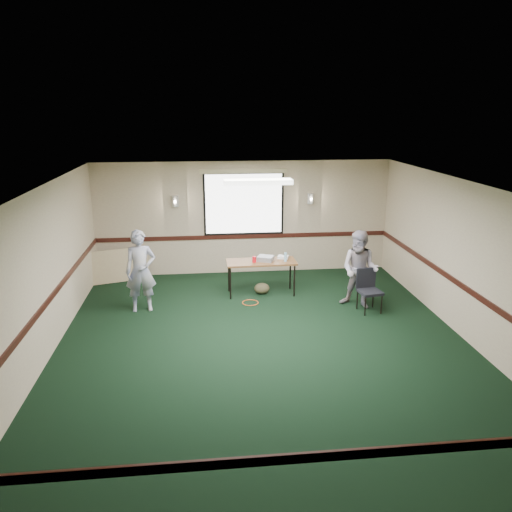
{
  "coord_description": "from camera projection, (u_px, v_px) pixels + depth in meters",
  "views": [
    {
      "loc": [
        -0.97,
        -7.64,
        3.87
      ],
      "look_at": [
        0.0,
        1.3,
        1.2
      ],
      "focal_mm": 35.0,
      "sensor_mm": 36.0,
      "label": 1
    }
  ],
  "objects": [
    {
      "name": "game_console",
      "position": [
        283.0,
        257.0,
        10.82
      ],
      "size": [
        0.27,
        0.24,
        0.06
      ],
      "primitive_type": "cube",
      "rotation": [
        0.0,
        0.0,
        -0.32
      ],
      "color": "white",
      "rests_on": "folding_table"
    },
    {
      "name": "ground",
      "position": [
        264.0,
        345.0,
        8.49
      ],
      "size": [
        8.0,
        8.0,
        0.0
      ],
      "primitive_type": "plane",
      "color": "black",
      "rests_on": "ground"
    },
    {
      "name": "projector",
      "position": [
        266.0,
        258.0,
        10.63
      ],
      "size": [
        0.4,
        0.37,
        0.11
      ],
      "primitive_type": "cube",
      "rotation": [
        0.0,
        0.0,
        -0.4
      ],
      "color": "gray",
      "rests_on": "folding_table"
    },
    {
      "name": "red_cup",
      "position": [
        254.0,
        259.0,
        10.53
      ],
      "size": [
        0.08,
        0.08,
        0.13
      ],
      "primitive_type": "cylinder",
      "color": "red",
      "rests_on": "folding_table"
    },
    {
      "name": "cable_coil",
      "position": [
        250.0,
        303.0,
        10.31
      ],
      "size": [
        0.4,
        0.4,
        0.02
      ],
      "primitive_type": "torus",
      "rotation": [
        0.0,
        0.0,
        -0.19
      ],
      "color": "#DB541B",
      "rests_on": "ground"
    },
    {
      "name": "folded_table",
      "position": [
        116.0,
        266.0,
        11.5
      ],
      "size": [
        1.48,
        0.64,
        0.76
      ],
      "primitive_type": "cube",
      "rotation": [
        -0.21,
        0.0,
        0.3
      ],
      "color": "tan",
      "rests_on": "ground"
    },
    {
      "name": "duffel_bag",
      "position": [
        262.0,
        288.0,
        10.81
      ],
      "size": [
        0.36,
        0.28,
        0.24
      ],
      "primitive_type": "ellipsoid",
      "rotation": [
        0.0,
        0.0,
        0.08
      ],
      "color": "#474329",
      "rests_on": "ground"
    },
    {
      "name": "folding_table",
      "position": [
        261.0,
        264.0,
        10.64
      ],
      "size": [
        1.49,
        0.61,
        0.74
      ],
      "rotation": [
        0.0,
        0.0,
        0.01
      ],
      "color": "#4F2616",
      "rests_on": "ground"
    },
    {
      "name": "person_right",
      "position": [
        360.0,
        270.0,
        9.92
      ],
      "size": [
        0.97,
        0.92,
        1.57
      ],
      "primitive_type": "imported",
      "rotation": [
        0.0,
        0.0,
        -0.59
      ],
      "color": "#7C8DC1",
      "rests_on": "ground"
    },
    {
      "name": "room_shell",
      "position": [
        252.0,
        226.0,
        10.06
      ],
      "size": [
        8.0,
        8.02,
        8.0
      ],
      "color": "tan",
      "rests_on": "ground"
    },
    {
      "name": "conference_chair",
      "position": [
        368.0,
        287.0,
        9.83
      ],
      "size": [
        0.47,
        0.49,
        0.85
      ],
      "rotation": [
        0.0,
        0.0,
        0.15
      ],
      "color": "black",
      "rests_on": "ground"
    },
    {
      "name": "person_left",
      "position": [
        141.0,
        271.0,
        9.74
      ],
      "size": [
        0.64,
        0.46,
        1.63
      ],
      "primitive_type": "imported",
      "rotation": [
        0.0,
        0.0,
        0.13
      ],
      "color": "#445197",
      "rests_on": "ground"
    },
    {
      "name": "water_bottle",
      "position": [
        285.0,
        257.0,
        10.58
      ],
      "size": [
        0.06,
        0.06,
        0.19
      ],
      "primitive_type": "cylinder",
      "color": "#80B7D2",
      "rests_on": "folding_table"
    }
  ]
}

